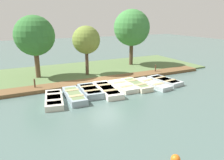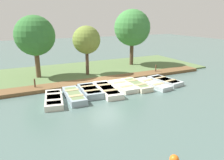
{
  "view_description": "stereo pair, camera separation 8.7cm",
  "coord_description": "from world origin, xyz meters",
  "views": [
    {
      "loc": [
        14.48,
        -6.61,
        5.1
      ],
      "look_at": [
        0.77,
        0.26,
        0.65
      ],
      "focal_mm": 35.0,
      "sensor_mm": 36.0,
      "label": 1
    },
    {
      "loc": [
        14.52,
        -6.53,
        5.1
      ],
      "look_at": [
        0.77,
        0.26,
        0.65
      ],
      "focal_mm": 35.0,
      "sensor_mm": 36.0,
      "label": 2
    }
  ],
  "objects": [
    {
      "name": "rowboat_3",
      "position": [
        1.4,
        -0.43,
        0.19
      ],
      "size": [
        3.56,
        1.46,
        0.38
      ],
      "rotation": [
        0.0,
        0.0,
        -0.1
      ],
      "color": "silver",
      "rests_on": "ground_plane"
    },
    {
      "name": "rowboat_0",
      "position": [
        1.57,
        -4.17,
        0.18
      ],
      "size": [
        3.17,
        1.61,
        0.37
      ],
      "rotation": [
        0.0,
        0.0,
        -0.19
      ],
      "color": "beige",
      "rests_on": "ground_plane"
    },
    {
      "name": "park_tree_left",
      "position": [
        -3.47,
        -0.1,
        3.17
      ],
      "size": [
        2.41,
        2.41,
        4.4
      ],
      "color": "#4C3828",
      "rests_on": "ground_plane"
    },
    {
      "name": "rowboat_6",
      "position": [
        1.58,
        3.34,
        0.16
      ],
      "size": [
        3.23,
        1.4,
        0.33
      ],
      "rotation": [
        0.0,
        0.0,
        0.12
      ],
      "color": "#B2BCC1",
      "rests_on": "ground_plane"
    },
    {
      "name": "shore_bank",
      "position": [
        -5.0,
        0.0,
        0.06
      ],
      "size": [
        8.0,
        24.0,
        0.13
      ],
      "color": "#567042",
      "rests_on": "ground_plane"
    },
    {
      "name": "rowboat_7",
      "position": [
        1.35,
        4.71,
        0.17
      ],
      "size": [
        2.94,
        1.6,
        0.34
      ],
      "rotation": [
        0.0,
        0.0,
        0.14
      ],
      "color": "#B2BCC1",
      "rests_on": "ground_plane"
    },
    {
      "name": "rowboat_1",
      "position": [
        1.55,
        -2.87,
        0.21
      ],
      "size": [
        3.15,
        1.18,
        0.42
      ],
      "rotation": [
        0.0,
        0.0,
        -0.07
      ],
      "color": "#8C9EA8",
      "rests_on": "ground_plane"
    },
    {
      "name": "dock_walkway",
      "position": [
        -1.13,
        0.0,
        0.12
      ],
      "size": [
        1.39,
        20.17,
        0.25
      ],
      "color": "brown",
      "rests_on": "ground_plane"
    },
    {
      "name": "mooring_post_near",
      "position": [
        -1.26,
        -4.9,
        0.45
      ],
      "size": [
        0.11,
        0.11,
        0.89
      ],
      "color": "brown",
      "rests_on": "ground_plane"
    },
    {
      "name": "park_tree_center",
      "position": [
        -5.34,
        5.6,
        3.99
      ],
      "size": [
        3.73,
        3.73,
        5.88
      ],
      "color": "#4C3828",
      "rests_on": "ground_plane"
    },
    {
      "name": "mooring_post_far",
      "position": [
        -1.26,
        5.75,
        0.45
      ],
      "size": [
        0.11,
        0.11,
        0.89
      ],
      "color": "brown",
      "rests_on": "ground_plane"
    },
    {
      "name": "rowboat_4",
      "position": [
        1.09,
        0.98,
        0.17
      ],
      "size": [
        2.82,
        1.09,
        0.34
      ],
      "rotation": [
        0.0,
        0.0,
        -0.0
      ],
      "color": "beige",
      "rests_on": "ground_plane"
    },
    {
      "name": "ground_plane",
      "position": [
        0.0,
        0.0,
        0.0
      ],
      "size": [
        80.0,
        80.0,
        0.0
      ],
      "primitive_type": "plane",
      "color": "#4C6660"
    },
    {
      "name": "rowboat_2",
      "position": [
        1.14,
        -1.6,
        0.21
      ],
      "size": [
        2.73,
        1.4,
        0.43
      ],
      "rotation": [
        0.0,
        0.0,
        -0.08
      ],
      "color": "#8C9EA8",
      "rests_on": "ground_plane"
    },
    {
      "name": "park_tree_far_left",
      "position": [
        -4.44,
        -4.18,
        3.61
      ],
      "size": [
        3.26,
        3.26,
        5.26
      ],
      "color": "brown",
      "rests_on": "ground_plane"
    },
    {
      "name": "rowboat_5",
      "position": [
        1.26,
        2.04,
        0.19
      ],
      "size": [
        3.0,
        1.03,
        0.38
      ],
      "rotation": [
        0.0,
        0.0,
        0.01
      ],
      "color": "beige",
      "rests_on": "ground_plane"
    },
    {
      "name": "buoy",
      "position": [
        9.47,
        -1.54,
        0.17
      ],
      "size": [
        0.34,
        0.34,
        0.34
      ],
      "color": "orange",
      "rests_on": "ground_plane"
    }
  ]
}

